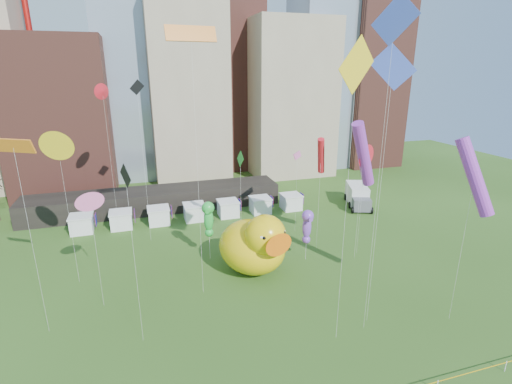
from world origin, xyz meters
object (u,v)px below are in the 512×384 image
object	(u,v)px
big_duck	(255,244)
box_truck	(358,195)
seahorse_green	(209,216)
small_duck	(274,236)
seahorse_purple	(307,224)

from	to	relation	value
big_duck	box_truck	distance (m)	26.79
box_truck	big_duck	bearing A→B (deg)	-124.89
big_duck	seahorse_green	world-z (taller)	big_duck
small_duck	box_truck	bearing A→B (deg)	47.99
big_duck	seahorse_green	xyz separation A→B (m)	(-4.02, 4.39, 1.96)
small_duck	seahorse_green	world-z (taller)	seahorse_green
seahorse_green	seahorse_purple	size ratio (longest dim) A/B	1.15
big_duck	seahorse_green	bearing A→B (deg)	116.79
small_duck	seahorse_purple	world-z (taller)	seahorse_purple
big_duck	small_duck	distance (m)	6.95
seahorse_green	big_duck	bearing A→B (deg)	-33.07
seahorse_green	seahorse_purple	bearing A→B (deg)	-3.91
big_duck	seahorse_purple	distance (m)	6.57
small_duck	seahorse_green	bearing A→B (deg)	-155.18
big_duck	small_duck	bearing A→B (deg)	36.84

